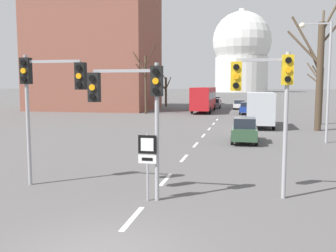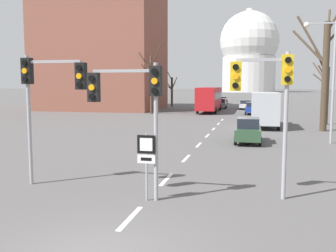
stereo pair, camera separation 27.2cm
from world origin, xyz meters
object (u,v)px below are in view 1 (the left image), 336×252
sedan_mid_centre (216,100)px  delivery_truck (260,108)px  traffic_signal_near_right (269,88)px  sedan_far_left (245,130)px  sedan_far_right (246,108)px  sedan_distant_centre (215,103)px  route_sign_post (147,156)px  sedan_near_left (251,102)px  city_bus (204,98)px  sedan_near_right (239,104)px  street_lamp_right (323,69)px  traffic_signal_near_left (45,87)px  traffic_signal_centre_tall (134,97)px

sedan_mid_centre → delivery_truck: size_ratio=0.60×
traffic_signal_near_right → sedan_far_left: bearing=93.6°
sedan_far_right → sedan_distant_centre: sedan_distant_centre is taller
route_sign_post → sedan_distant_centre: 50.49m
route_sign_post → sedan_far_right: 38.64m
delivery_truck → sedan_far_right: bearing=94.5°
traffic_signal_near_right → sedan_near_left: bearing=89.8°
sedan_mid_centre → city_bus: city_bus is taller
sedan_far_left → sedan_distant_centre: bearing=97.6°
traffic_signal_near_right → sedan_far_right: size_ratio=1.17×
sedan_near_right → sedan_far_right: bearing=-84.3°
city_bus → sedan_far_left: bearing=-78.2°
sedan_far_left → sedan_far_right: sedan_far_left is taller
sedan_distant_centre → delivery_truck: size_ratio=0.61×
sedan_near_left → street_lamp_right: bearing=-84.6°
traffic_signal_near_left → street_lamp_right: bearing=48.1°
traffic_signal_centre_tall → sedan_mid_centre: (-2.47, 65.98, -2.63)m
route_sign_post → sedan_far_left: bearing=77.3°
sedan_distant_centre → delivery_truck: bearing=-77.2°
sedan_near_right → sedan_distant_centre: (-3.96, 1.44, 0.06)m
sedan_far_left → sedan_distant_centre: (-4.91, 36.96, -0.01)m
sedan_far_left → traffic_signal_centre_tall: bearing=-104.7°
traffic_signal_near_left → sedan_far_right: traffic_signal_near_left is taller
sedan_near_right → sedan_distant_centre: size_ratio=1.00×
sedan_distant_centre → traffic_signal_near_left: bearing=-92.6°
traffic_signal_near_left → sedan_far_right: bearing=79.1°
city_bus → delivery_truck: city_bus is taller
traffic_signal_near_left → delivery_truck: 23.90m
city_bus → delivery_truck: bearing=-68.4°
traffic_signal_centre_tall → route_sign_post: bearing=-12.6°
route_sign_post → sedan_distant_centre: (-1.88, 50.45, -0.68)m
traffic_signal_near_right → delivery_truck: size_ratio=0.67×
traffic_signal_near_right → route_sign_post: size_ratio=2.18×
sedan_near_left → traffic_signal_near_left: bearing=-98.3°
sedan_distant_centre → delivery_truck: 27.86m
traffic_signal_near_left → sedan_near_left: 55.71m
city_bus → sedan_near_right: bearing=58.1°
sedan_distant_centre → sedan_far_left: bearing=-82.4°
sedan_near_right → sedan_far_left: 35.53m
route_sign_post → sedan_far_right: bearing=85.4°
traffic_signal_near_left → sedan_far_left: bearing=60.2°
sedan_near_left → sedan_far_right: sedan_near_left is taller
route_sign_post → traffic_signal_near_right: bearing=17.4°
traffic_signal_near_right → sedan_far_right: traffic_signal_near_right is taller
sedan_mid_centre → sedan_far_left: 52.93m
sedan_near_right → sedan_distant_centre: sedan_distant_centre is taller
traffic_signal_near_left → street_lamp_right: (12.03, 13.38, 1.11)m
sedan_near_right → sedan_near_left: bearing=75.0°
route_sign_post → street_lamp_right: size_ratio=0.28×
sedan_near_right → delivery_truck: (2.23, -25.71, 0.95)m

